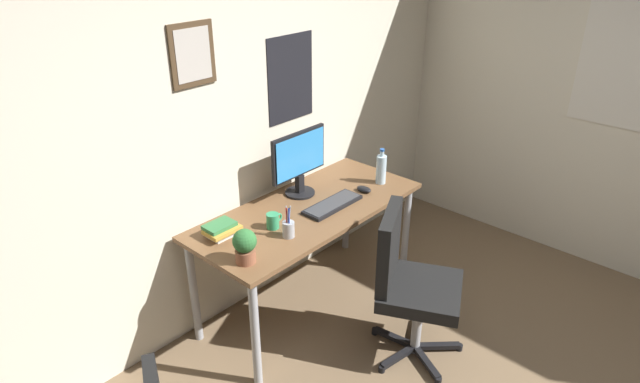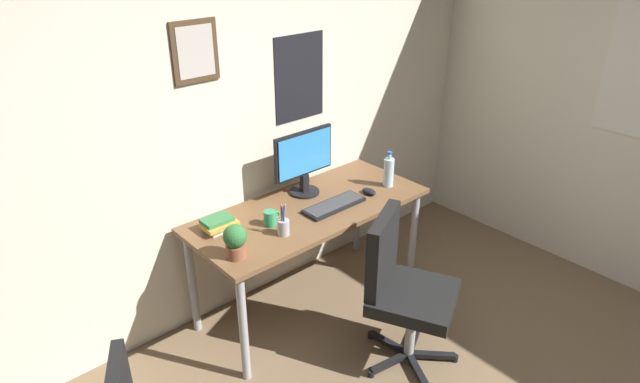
# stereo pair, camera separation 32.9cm
# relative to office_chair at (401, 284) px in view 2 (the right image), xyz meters

# --- Properties ---
(wall_back) EXTENTS (4.40, 0.10, 2.60)m
(wall_back) POSITION_rel_office_chair_xyz_m (-0.31, 1.15, 0.77)
(wall_back) COLOR beige
(wall_back) RESTS_ON ground_plane
(desk) EXTENTS (1.58, 0.68, 0.75)m
(desk) POSITION_rel_office_chair_xyz_m (-0.06, 0.73, 0.14)
(desk) COLOR brown
(desk) RESTS_ON ground_plane
(office_chair) EXTENTS (0.62, 0.62, 0.95)m
(office_chair) POSITION_rel_office_chair_xyz_m (0.00, 0.00, 0.00)
(office_chair) COLOR black
(office_chair) RESTS_ON ground_plane
(monitor) EXTENTS (0.46, 0.20, 0.43)m
(monitor) POSITION_rel_office_chair_xyz_m (0.05, 0.92, 0.47)
(monitor) COLOR black
(monitor) RESTS_ON desk
(keyboard) EXTENTS (0.43, 0.15, 0.03)m
(keyboard) POSITION_rel_office_chair_xyz_m (0.06, 0.63, 0.24)
(keyboard) COLOR black
(keyboard) RESTS_ON desk
(computer_mouse) EXTENTS (0.06, 0.11, 0.04)m
(computer_mouse) POSITION_rel_office_chair_xyz_m (0.36, 0.61, 0.25)
(computer_mouse) COLOR black
(computer_mouse) RESTS_ON desk
(water_bottle) EXTENTS (0.07, 0.07, 0.25)m
(water_bottle) POSITION_rel_office_chair_xyz_m (0.55, 0.61, 0.33)
(water_bottle) COLOR silver
(water_bottle) RESTS_ON desk
(coffee_mug_near) EXTENTS (0.11, 0.08, 0.09)m
(coffee_mug_near) POSITION_rel_office_chair_xyz_m (-0.38, 0.72, 0.27)
(coffee_mug_near) COLOR #2D8C59
(coffee_mug_near) RESTS_ON desk
(potted_plant) EXTENTS (0.13, 0.13, 0.19)m
(potted_plant) POSITION_rel_office_chair_xyz_m (-0.73, 0.57, 0.33)
(potted_plant) COLOR brown
(potted_plant) RESTS_ON desk
(pen_cup) EXTENTS (0.07, 0.07, 0.20)m
(pen_cup) POSITION_rel_office_chair_xyz_m (-0.39, 0.58, 0.28)
(pen_cup) COLOR #9EA0A5
(pen_cup) RESTS_ON desk
(book_stack_left) EXTENTS (0.21, 0.16, 0.07)m
(book_stack_left) POSITION_rel_office_chair_xyz_m (-0.64, 0.88, 0.26)
(book_stack_left) COLOR silver
(book_stack_left) RESTS_ON desk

